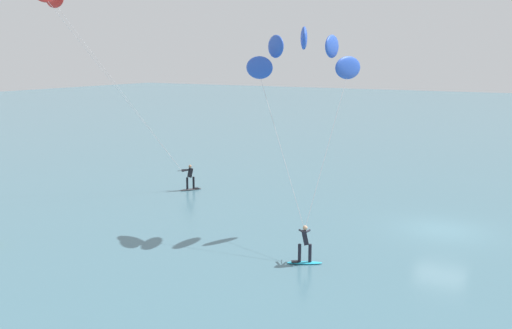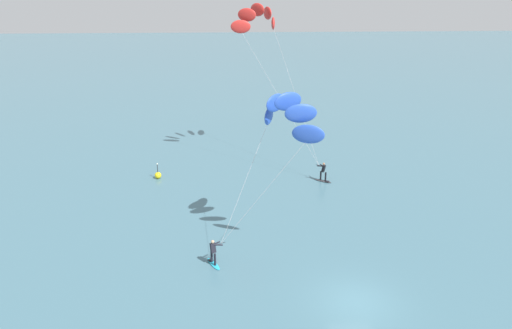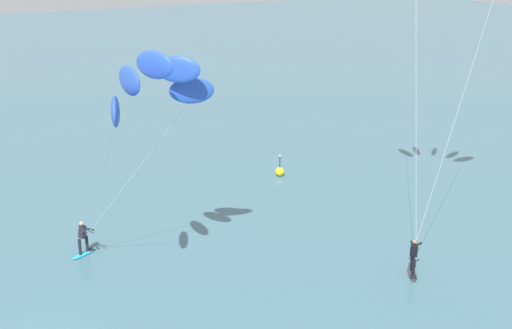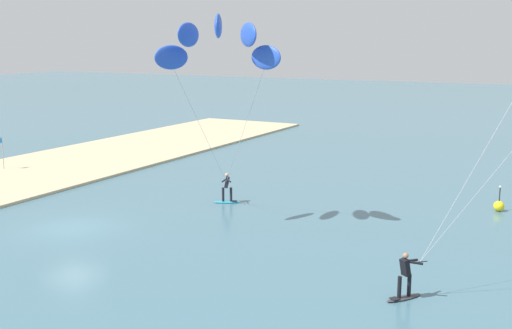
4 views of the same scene
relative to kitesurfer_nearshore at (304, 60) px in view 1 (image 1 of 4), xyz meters
The scene contains 2 objects.
ground_plane 11.08m from the kitesurfer_nearshore, 61.43° to the right, with size 240.00×240.00×0.00m, color #426B7A.
kitesurfer_nearshore is the anchor object (origin of this frame).
Camera 1 is at (-29.13, -5.74, 8.67)m, focal length 40.72 mm.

